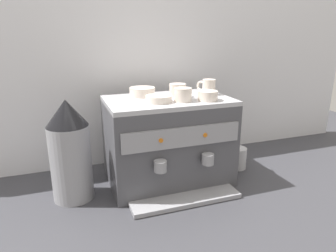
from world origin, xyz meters
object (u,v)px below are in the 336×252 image
object	(u,v)px
milk_pitcher	(238,158)
ceramic_cup_0	(178,91)
ceramic_cup_2	(208,87)
ceramic_bowl_1	(208,96)
ceramic_cup_1	(183,94)
ceramic_bowl_0	(159,99)
espresso_machine	(168,141)
coffee_grinder	(70,151)
ceramic_bowl_2	(142,92)

from	to	relation	value
milk_pitcher	ceramic_cup_0	bearing A→B (deg)	178.20
ceramic_cup_0	ceramic_cup_2	bearing A→B (deg)	4.59
ceramic_cup_0	ceramic_bowl_1	distance (m)	0.15
ceramic_cup_1	ceramic_bowl_0	distance (m)	0.12
espresso_machine	milk_pitcher	size ratio (longest dim) A/B	5.01
ceramic_bowl_1	coffee_grinder	xyz separation A→B (m)	(-0.63, 0.08, -0.22)
coffee_grinder	espresso_machine	bearing A→B (deg)	2.29
ceramic_cup_2	coffee_grinder	distance (m)	0.74
ceramic_cup_2	milk_pitcher	xyz separation A→B (m)	(0.19, -0.02, -0.41)
ceramic_cup_2	ceramic_bowl_2	world-z (taller)	ceramic_cup_2
ceramic_bowl_0	milk_pitcher	xyz separation A→B (m)	(0.48, 0.06, -0.39)
ceramic_cup_2	ceramic_bowl_1	distance (m)	0.15
ceramic_bowl_0	ceramic_bowl_2	distance (m)	0.16
ceramic_cup_2	ceramic_bowl_2	xyz separation A→B (m)	(-0.33, 0.07, -0.02)
ceramic_bowl_1	coffee_grinder	size ratio (longest dim) A/B	0.20
milk_pitcher	ceramic_cup_2	bearing A→B (deg)	172.51
ceramic_cup_1	ceramic_cup_2	xyz separation A→B (m)	(0.18, 0.11, 0.01)
ceramic_bowl_1	ceramic_bowl_2	distance (m)	0.33
ceramic_bowl_2	coffee_grinder	xyz separation A→B (m)	(-0.37, -0.12, -0.22)
ceramic_bowl_1	milk_pitcher	xyz separation A→B (m)	(0.26, 0.10, -0.39)
milk_pitcher	ceramic_bowl_2	bearing A→B (deg)	169.46
ceramic_cup_1	coffee_grinder	bearing A→B (deg)	173.36
espresso_machine	ceramic_cup_1	bearing A→B (deg)	-60.14
espresso_machine	ceramic_cup_0	xyz separation A→B (m)	(0.06, 0.01, 0.25)
milk_pitcher	ceramic_bowl_1	bearing A→B (deg)	-157.98
ceramic_bowl_2	espresso_machine	bearing A→B (deg)	-43.84
ceramic_bowl_2	ceramic_cup_0	bearing A→B (deg)	-28.28
espresso_machine	ceramic_bowl_1	bearing A→B (deg)	-32.71
ceramic_cup_0	ceramic_bowl_1	world-z (taller)	ceramic_cup_0
ceramic_cup_1	milk_pitcher	distance (m)	0.55
ceramic_cup_0	ceramic_cup_2	distance (m)	0.17
ceramic_cup_1	coffee_grinder	size ratio (longest dim) A/B	0.23
ceramic_bowl_0	milk_pitcher	bearing A→B (deg)	7.26
ceramic_cup_2	milk_pitcher	bearing A→B (deg)	-7.49
ceramic_bowl_0	coffee_grinder	bearing A→B (deg)	174.23
ceramic_bowl_1	milk_pitcher	size ratio (longest dim) A/B	0.79
ceramic_cup_0	ceramic_cup_1	distance (m)	0.09
ceramic_bowl_0	ceramic_bowl_1	bearing A→B (deg)	-10.49
ceramic_cup_1	ceramic_bowl_2	size ratio (longest dim) A/B	0.83
ceramic_cup_1	ceramic_cup_2	world-z (taller)	ceramic_cup_2
ceramic_cup_0	ceramic_bowl_0	bearing A→B (deg)	-149.63
ceramic_bowl_0	ceramic_bowl_1	distance (m)	0.23
espresso_machine	ceramic_bowl_0	size ratio (longest dim) A/B	4.95
ceramic_cup_0	ceramic_cup_2	size ratio (longest dim) A/B	1.15
ceramic_cup_1	coffee_grinder	xyz separation A→B (m)	(-0.52, 0.06, -0.23)
coffee_grinder	ceramic_cup_2	bearing A→B (deg)	3.74
ceramic_cup_0	ceramic_cup_1	world-z (taller)	ceramic_cup_0
espresso_machine	ceramic_cup_2	xyz separation A→B (m)	(0.23, 0.03, 0.26)
coffee_grinder	milk_pitcher	world-z (taller)	coffee_grinder
ceramic_bowl_1	coffee_grinder	bearing A→B (deg)	172.52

